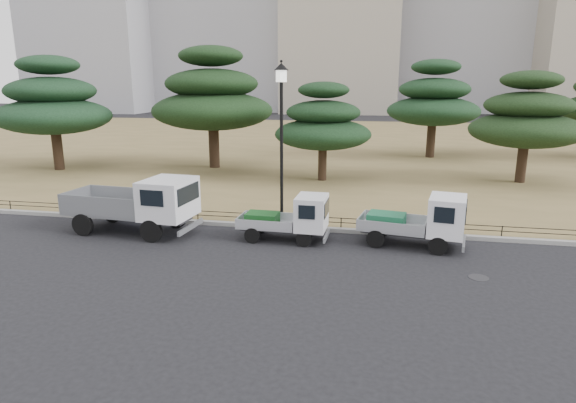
% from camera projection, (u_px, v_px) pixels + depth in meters
% --- Properties ---
extents(ground, '(220.00, 220.00, 0.00)m').
position_uv_depth(ground, '(277.00, 251.00, 16.88)').
color(ground, black).
extents(lawn, '(120.00, 56.00, 0.15)m').
position_uv_depth(lawn, '(345.00, 144.00, 46.03)').
color(lawn, olive).
rests_on(lawn, ground).
extents(curb, '(120.00, 0.25, 0.16)m').
position_uv_depth(curb, '(291.00, 227.00, 19.34)').
color(curb, gray).
rests_on(curb, ground).
extents(truck_large, '(5.20, 2.42, 2.21)m').
position_uv_depth(truck_large, '(138.00, 202.00, 18.67)').
color(truck_large, black).
rests_on(truck_large, ground).
extents(truck_kei_front, '(3.31, 1.50, 1.73)m').
position_uv_depth(truck_kei_front, '(290.00, 218.00, 17.83)').
color(truck_kei_front, black).
rests_on(truck_kei_front, ground).
extents(truck_kei_rear, '(3.85, 2.13, 1.91)m').
position_uv_depth(truck_kei_rear, '(420.00, 221.00, 17.14)').
color(truck_kei_rear, black).
rests_on(truck_kei_rear, ground).
extents(street_lamp, '(0.57, 0.57, 6.32)m').
position_uv_depth(street_lamp, '(281.00, 118.00, 18.67)').
color(street_lamp, black).
rests_on(street_lamp, lawn).
extents(pipe_fence, '(38.00, 0.04, 0.40)m').
position_uv_depth(pipe_fence, '(292.00, 218.00, 19.39)').
color(pipe_fence, black).
rests_on(pipe_fence, lawn).
extents(tarp_pile, '(1.54, 1.27, 0.90)m').
position_uv_depth(tarp_pile, '(137.00, 207.00, 20.89)').
color(tarp_pile, '#142D9D').
rests_on(tarp_pile, lawn).
extents(manhole, '(0.60, 0.60, 0.01)m').
position_uv_depth(manhole, '(479.00, 278.00, 14.54)').
color(manhole, '#2D2D30').
rests_on(manhole, ground).
extents(pine_west_far, '(7.25, 7.25, 7.32)m').
position_uv_depth(pine_west_far, '(53.00, 105.00, 30.99)').
color(pine_west_far, black).
rests_on(pine_west_far, lawn).
extents(pine_west_near, '(7.96, 7.96, 7.96)m').
position_uv_depth(pine_west_near, '(212.00, 99.00, 31.73)').
color(pine_west_near, black).
rests_on(pine_west_near, lawn).
extents(pine_center_left, '(5.58, 5.58, 5.67)m').
position_uv_depth(pine_center_left, '(323.00, 124.00, 27.70)').
color(pine_center_left, black).
rests_on(pine_center_left, lawn).
extents(pine_center_right, '(6.92, 6.92, 7.34)m').
position_uv_depth(pine_center_right, '(434.00, 101.00, 36.33)').
color(pine_center_right, black).
rests_on(pine_center_right, lawn).
extents(pine_east_near, '(6.21, 6.21, 6.27)m').
position_uv_depth(pine_east_near, '(527.00, 119.00, 27.01)').
color(pine_east_near, black).
rests_on(pine_east_near, lawn).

